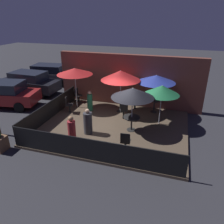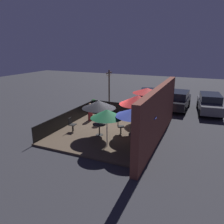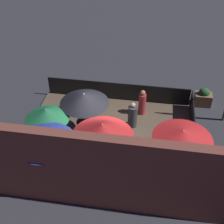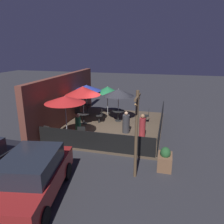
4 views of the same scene
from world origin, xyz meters
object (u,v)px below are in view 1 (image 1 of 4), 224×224
(patron_2, at_px, (88,123))
(dining_table_1, at_px, (132,120))
(patio_chair_4, at_px, (125,141))
(patio_chair_3, at_px, (124,110))
(patron_0, at_px, (72,131))
(patio_chair_2, at_px, (68,104))
(patio_umbrella_2, at_px, (121,75))
(dining_table_2, at_px, (120,103))
(patio_chair_1, at_px, (136,101))
(patio_chair_0, at_px, (78,95))
(dining_table_0, at_px, (154,103))
(patron_1, at_px, (90,102))
(parked_car_2, at_px, (49,74))
(patio_umbrella_0, at_px, (156,79))
(patio_umbrella_4, at_px, (162,90))
(parked_car_0, at_px, (6,94))
(parked_car_1, at_px, (29,82))
(patio_umbrella_3, at_px, (75,71))
(patio_umbrella_1, at_px, (133,93))

(patron_2, bearing_deg, dining_table_1, -138.79)
(patio_chair_4, relative_size, patron_2, 0.72)
(patio_chair_3, relative_size, patron_0, 0.73)
(dining_table_1, height_order, patio_chair_4, patio_chair_4)
(patio_chair_2, bearing_deg, patio_umbrella_2, -0.00)
(patron_0, bearing_deg, dining_table_2, 150.85)
(patio_chair_1, bearing_deg, dining_table_2, 0.00)
(patio_chair_0, bearing_deg, dining_table_0, 10.65)
(patio_umbrella_2, xyz_separation_m, patron_1, (-1.78, -0.37, -1.65))
(parked_car_2, bearing_deg, patron_1, -45.40)
(patio_umbrella_0, distance_m, patio_umbrella_4, 1.53)
(patron_0, relative_size, parked_car_0, 0.31)
(dining_table_0, distance_m, patio_chair_1, 1.17)
(patron_1, bearing_deg, patio_umbrella_2, -157.18)
(patio_chair_2, height_order, patio_chair_4, patio_chair_2)
(patio_chair_0, bearing_deg, dining_table_2, 0.00)
(dining_table_0, bearing_deg, patio_chair_3, -135.03)
(parked_car_2, bearing_deg, patio_chair_4, -49.49)
(patio_chair_1, bearing_deg, patio_umbrella_4, 89.96)
(dining_table_2, distance_m, patio_chair_0, 3.20)
(patio_umbrella_4, height_order, parked_car_2, patio_umbrella_4)
(patio_chair_4, xyz_separation_m, patron_2, (-2.11, 0.99, 0.06))
(patio_umbrella_0, bearing_deg, patio_chair_0, 177.47)
(patio_chair_4, height_order, parked_car_1, parked_car_1)
(patron_0, bearing_deg, patio_chair_1, 144.67)
(patio_chair_2, distance_m, parked_car_2, 6.80)
(patio_umbrella_0, height_order, patio_chair_4, patio_umbrella_0)
(patio_umbrella_2, xyz_separation_m, patio_umbrella_4, (2.39, -0.95, -0.33))
(patio_umbrella_3, bearing_deg, patron_2, -55.47)
(patio_umbrella_0, distance_m, patio_chair_3, 2.56)
(patio_umbrella_2, bearing_deg, patron_1, -168.23)
(patio_chair_4, bearing_deg, dining_table_1, 0.00)
(patio_umbrella_1, bearing_deg, patio_umbrella_0, 72.79)
(patio_umbrella_1, xyz_separation_m, patio_chair_2, (-4.00, 1.02, -1.45))
(patio_umbrella_2, xyz_separation_m, patio_chair_2, (-2.87, -1.03, -1.68))
(patio_chair_3, bearing_deg, parked_car_1, 46.84)
(patio_umbrella_4, bearing_deg, patron_0, -139.54)
(patio_chair_0, xyz_separation_m, patron_2, (2.30, -3.70, 0.08))
(patio_umbrella_4, relative_size, dining_table_0, 2.75)
(dining_table_0, bearing_deg, parked_car_1, 173.75)
(patio_chair_0, relative_size, patio_chair_3, 0.94)
(patio_umbrella_2, distance_m, patio_chair_1, 2.02)
(patio_umbrella_4, distance_m, parked_car_0, 9.65)
(patio_umbrella_2, relative_size, patio_umbrella_4, 1.17)
(patio_umbrella_4, height_order, patron_0, patio_umbrella_4)
(dining_table_2, height_order, patron_1, patron_1)
(dining_table_2, distance_m, patron_1, 1.82)
(patio_umbrella_1, bearing_deg, parked_car_0, 173.32)
(patio_chair_0, distance_m, patio_chair_4, 6.44)
(patio_umbrella_3, distance_m, patio_chair_1, 4.06)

